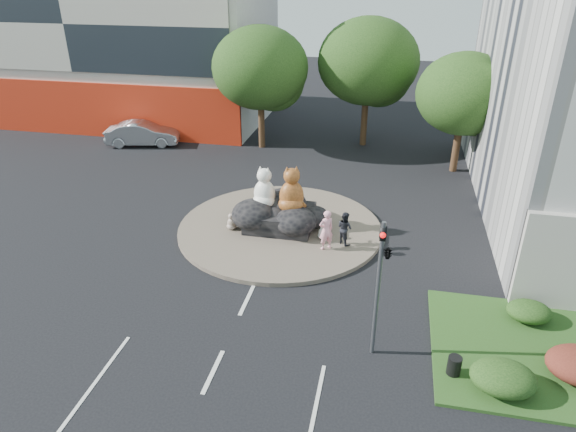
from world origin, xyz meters
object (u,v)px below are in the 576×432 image
Objects in this scene: kitten_white at (323,230)px; cat_white at (264,187)px; kitten_calico at (231,221)px; pedestrian_pink at (326,230)px; cat_tabby at (292,189)px; pedestrian_dark at (345,228)px; litter_bin at (454,365)px; parked_car at (143,134)px.

cat_white is at bearing 114.07° from kitten_white.
pedestrian_pink is (4.76, -0.96, 0.52)m from kitten_calico.
cat_tabby reaches higher than pedestrian_pink.
kitten_white is 1.15m from pedestrian_dark.
litter_bin is at bearing 161.51° from pedestrian_dark.
kitten_calico is 1.04× the size of kitten_white.
parked_car is (-14.69, 11.42, 0.22)m from kitten_white.
cat_tabby is 2.63× the size of kitten_calico.
parked_car reaches higher than kitten_white.
cat_tabby is 11.33m from litter_bin.
litter_bin is (20.07, -19.27, -0.40)m from parked_car.
cat_tabby reaches higher than litter_bin.
cat_tabby reaches higher than kitten_white.
cat_tabby is 16.84m from parked_car.
kitten_white is (3.04, -0.99, -1.53)m from cat_white.
litter_bin is (7.04, -8.69, -1.80)m from cat_tabby.
kitten_white is at bearing 124.39° from litter_bin.
parked_car is 7.92× the size of litter_bin.
pedestrian_dark is at bearing -139.99° from parked_car.
cat_tabby is 2.86m from pedestrian_pink.
cat_white is 3.55m from kitten_white.
kitten_white is 0.52× the size of pedestrian_dark.
parked_car is (-11.65, 10.42, -1.30)m from cat_white.
cat_tabby is 3.53× the size of litter_bin.
kitten_white is (4.49, -0.01, -0.02)m from kitten_calico.
parked_car is at bearing -75.13° from pedestrian_pink.
kitten_calico is at bearing 132.03° from kitten_white.
cat_white is 4.44m from pedestrian_dark.
pedestrian_dark is (0.77, 0.66, -0.16)m from pedestrian_pink.
cat_tabby reaches higher than pedestrian_dark.
pedestrian_dark is at bearing 35.62° from kitten_calico.
kitten_calico is 0.54× the size of pedestrian_dark.
pedestrian_pink is at bearing -14.77° from cat_white.
cat_tabby is 2.47m from kitten_white.
pedestrian_dark reaches higher than litter_bin.
kitten_calico is at bearing -46.92° from pedestrian_pink.
parked_car is at bearing 153.72° from cat_white.
cat_white is at bearing -65.88° from pedestrian_pink.
pedestrian_dark is at bearing -175.07° from pedestrian_pink.
kitten_calico reaches higher than kitten_white.
parked_car is at bearing 170.54° from kitten_calico.
pedestrian_pink is at bearing 27.38° from kitten_calico.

